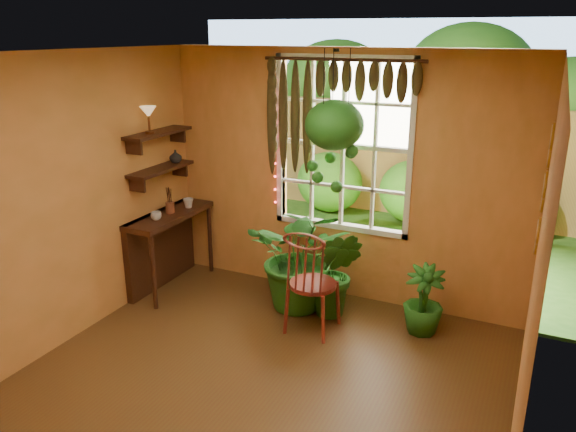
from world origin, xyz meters
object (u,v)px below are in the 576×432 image
at_px(counter_ledge, 164,240).
at_px(hanging_basket, 334,132).
at_px(potted_plant_left, 302,256).
at_px(potted_plant_mid, 335,273).
at_px(windsor_chair, 311,297).

distance_m(counter_ledge, hanging_basket, 2.39).
height_order(counter_ledge, potted_plant_left, potted_plant_left).
distance_m(potted_plant_mid, hanging_basket, 1.44).
bearing_deg(hanging_basket, counter_ledge, -171.79).
bearing_deg(potted_plant_left, hanging_basket, 23.30).
relative_size(windsor_chair, potted_plant_left, 1.05).
xyz_separation_m(counter_ledge, windsor_chair, (1.96, -0.26, -0.19)).
bearing_deg(potted_plant_mid, hanging_basket, 126.06).
bearing_deg(potted_plant_left, potted_plant_mid, -4.83).
relative_size(counter_ledge, potted_plant_left, 1.01).
relative_size(counter_ledge, hanging_basket, 0.87).
relative_size(windsor_chair, hanging_basket, 0.91).
height_order(windsor_chair, potted_plant_mid, windsor_chair).
bearing_deg(hanging_basket, windsor_chair, -89.04).
bearing_deg(counter_ledge, potted_plant_left, 5.50).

